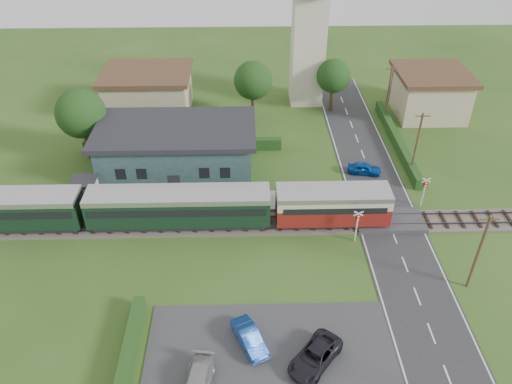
{
  "coord_description": "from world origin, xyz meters",
  "views": [
    {
      "loc": [
        -3.01,
        -33.1,
        28.75
      ],
      "look_at": [
        -2.1,
        4.0,
        2.23
      ],
      "focal_mm": 35.0,
      "sensor_mm": 36.0,
      "label": 1
    }
  ],
  "objects_px": {
    "train": "(143,207)",
    "church_tower": "(309,23)",
    "house_east": "(429,92)",
    "car_on_road": "(364,168)",
    "crossing_signal_far": "(425,188)",
    "station_building": "(177,150)",
    "car_park_blue": "(249,338)",
    "crossing_signal_near": "(357,222)",
    "pedestrian_near": "(252,193)",
    "pedestrian_far": "(120,194)",
    "equipment_hut": "(86,191)",
    "car_park_silver": "(198,383)",
    "house_west": "(149,92)",
    "car_park_dark": "(315,356)"
  },
  "relations": [
    {
      "from": "house_west",
      "to": "house_east",
      "type": "height_order",
      "value": "same"
    },
    {
      "from": "crossing_signal_near",
      "to": "car_park_dark",
      "type": "bearing_deg",
      "value": -112.11
    },
    {
      "from": "train",
      "to": "car_on_road",
      "type": "bearing_deg",
      "value": 20.85
    },
    {
      "from": "church_tower",
      "to": "pedestrian_near",
      "type": "height_order",
      "value": "church_tower"
    },
    {
      "from": "pedestrian_near",
      "to": "pedestrian_far",
      "type": "bearing_deg",
      "value": -16.0
    },
    {
      "from": "car_park_dark",
      "to": "pedestrian_near",
      "type": "distance_m",
      "value": 18.3
    },
    {
      "from": "crossing_signal_near",
      "to": "pedestrian_far",
      "type": "distance_m",
      "value": 21.99
    },
    {
      "from": "car_park_blue",
      "to": "car_park_silver",
      "type": "height_order",
      "value": "car_park_silver"
    },
    {
      "from": "car_on_road",
      "to": "car_park_blue",
      "type": "relative_size",
      "value": 0.92
    },
    {
      "from": "pedestrian_near",
      "to": "equipment_hut",
      "type": "bearing_deg",
      "value": -16.28
    },
    {
      "from": "car_park_blue",
      "to": "pedestrian_near",
      "type": "xyz_separation_m",
      "value": [
        0.45,
        16.28,
        0.6
      ]
    },
    {
      "from": "church_tower",
      "to": "house_east",
      "type": "distance_m",
      "value": 17.21
    },
    {
      "from": "station_building",
      "to": "car_park_silver",
      "type": "bearing_deg",
      "value": -81.6
    },
    {
      "from": "crossing_signal_far",
      "to": "station_building",
      "type": "bearing_deg",
      "value": 164.37
    },
    {
      "from": "car_on_road",
      "to": "pedestrian_near",
      "type": "xyz_separation_m",
      "value": [
        -11.8,
        -4.98,
        0.67
      ]
    },
    {
      "from": "station_building",
      "to": "car_park_silver",
      "type": "xyz_separation_m",
      "value": [
        3.76,
        -25.49,
        -1.99
      ]
    },
    {
      "from": "house_east",
      "to": "car_on_road",
      "type": "xyz_separation_m",
      "value": [
        -10.67,
        -13.83,
        -2.17
      ]
    },
    {
      "from": "house_east",
      "to": "car_on_road",
      "type": "distance_m",
      "value": 17.6
    },
    {
      "from": "car_park_silver",
      "to": "equipment_hut",
      "type": "bearing_deg",
      "value": 129.47
    },
    {
      "from": "train",
      "to": "church_tower",
      "type": "xyz_separation_m",
      "value": [
        17.13,
        26.0,
        8.05
      ]
    },
    {
      "from": "station_building",
      "to": "pedestrian_near",
      "type": "height_order",
      "value": "station_building"
    },
    {
      "from": "train",
      "to": "house_west",
      "type": "relative_size",
      "value": 4.0
    },
    {
      "from": "station_building",
      "to": "crossing_signal_near",
      "type": "xyz_separation_m",
      "value": [
        16.4,
        -11.4,
        -0.55
      ]
    },
    {
      "from": "car_park_silver",
      "to": "church_tower",
      "type": "bearing_deg",
      "value": 83.82
    },
    {
      "from": "pedestrian_near",
      "to": "house_west",
      "type": "bearing_deg",
      "value": -73.93
    },
    {
      "from": "car_park_blue",
      "to": "car_park_silver",
      "type": "bearing_deg",
      "value": -158.99
    },
    {
      "from": "house_east",
      "to": "car_park_silver",
      "type": "relative_size",
      "value": 2.05
    },
    {
      "from": "car_on_road",
      "to": "equipment_hut",
      "type": "bearing_deg",
      "value": 111.42
    },
    {
      "from": "station_building",
      "to": "house_east",
      "type": "xyz_separation_m",
      "value": [
        30.0,
        13.01,
        0.1
      ]
    },
    {
      "from": "house_west",
      "to": "crossing_signal_far",
      "type": "distance_m",
      "value": 35.26
    },
    {
      "from": "crossing_signal_near",
      "to": "crossing_signal_far",
      "type": "xyz_separation_m",
      "value": [
        7.2,
        4.8,
        0.0
      ]
    },
    {
      "from": "house_east",
      "to": "car_on_road",
      "type": "height_order",
      "value": "house_east"
    },
    {
      "from": "church_tower",
      "to": "car_park_blue",
      "type": "distance_m",
      "value": 41.0
    },
    {
      "from": "car_on_road",
      "to": "pedestrian_far",
      "type": "height_order",
      "value": "pedestrian_far"
    },
    {
      "from": "equipment_hut",
      "to": "train",
      "type": "distance_m",
      "value": 6.7
    },
    {
      "from": "station_building",
      "to": "crossing_signal_near",
      "type": "height_order",
      "value": "station_building"
    },
    {
      "from": "equipment_hut",
      "to": "car_park_dark",
      "type": "relative_size",
      "value": 0.57
    },
    {
      "from": "station_building",
      "to": "pedestrian_near",
      "type": "relative_size",
      "value": 9.44
    },
    {
      "from": "equipment_hut",
      "to": "church_tower",
      "type": "xyz_separation_m",
      "value": [
        23.0,
        22.8,
        8.48
      ]
    },
    {
      "from": "crossing_signal_near",
      "to": "car_park_silver",
      "type": "bearing_deg",
      "value": -131.88
    },
    {
      "from": "pedestrian_near",
      "to": "crossing_signal_near",
      "type": "bearing_deg",
      "value": 131.47
    },
    {
      "from": "train",
      "to": "crossing_signal_near",
      "type": "bearing_deg",
      "value": -7.4
    },
    {
      "from": "house_west",
      "to": "pedestrian_near",
      "type": "xyz_separation_m",
      "value": [
        12.53,
        -19.81,
        -1.49
      ]
    },
    {
      "from": "car_on_road",
      "to": "pedestrian_near",
      "type": "relative_size",
      "value": 2.01
    },
    {
      "from": "equipment_hut",
      "to": "house_east",
      "type": "relative_size",
      "value": 0.29
    },
    {
      "from": "crossing_signal_far",
      "to": "pedestrian_far",
      "type": "xyz_separation_m",
      "value": [
        -28.47,
        0.74,
        -0.72
      ]
    },
    {
      "from": "crossing_signal_far",
      "to": "church_tower",
      "type": "bearing_deg",
      "value": 110.02
    },
    {
      "from": "equipment_hut",
      "to": "house_east",
      "type": "height_order",
      "value": "house_east"
    },
    {
      "from": "car_park_silver",
      "to": "car_on_road",
      "type": "bearing_deg",
      "value": 66.38
    },
    {
      "from": "pedestrian_near",
      "to": "pedestrian_far",
      "type": "xyz_separation_m",
      "value": [
        -12.4,
        -0.06,
        0.13
      ]
    }
  ]
}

